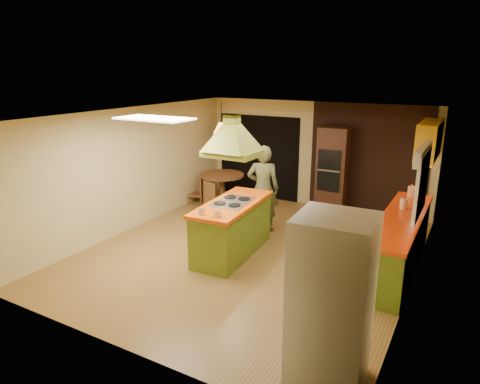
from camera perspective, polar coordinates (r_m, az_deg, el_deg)
The scene contains 21 objects.
ground at distance 7.93m, azimuth 1.51°, elevation -7.95°, with size 6.50×6.50×0.00m, color olive.
room_walls at distance 7.50m, azimuth 1.58°, elevation 0.79°, with size 5.50×6.50×6.50m.
ceiling_plane at distance 7.27m, azimuth 1.65°, elevation 10.34°, with size 6.50×6.50×0.00m, color silver.
brick_panel at distance 10.06m, azimuth 16.63°, elevation 4.11°, with size 2.64×0.03×2.50m, color #381E14.
nook_opening at distance 11.01m, azimuth 2.47°, elevation 4.71°, with size 2.20×0.03×2.10m, color black.
right_counter at distance 7.59m, azimuth 20.45°, elevation -6.35°, with size 0.62×3.05×0.92m.
upper_cabinets at distance 8.74m, azimuth 23.92°, elevation 6.32°, with size 0.34×1.40×0.70m, color yellow.
window_right at distance 7.00m, azimuth 23.22°, elevation 2.74°, with size 0.12×1.35×1.06m.
fluor_panel at distance 6.89m, azimuth -11.37°, elevation 9.58°, with size 1.20×0.60×0.03m, color white.
kitchen_island at distance 7.67m, azimuth -1.02°, elevation -4.80°, with size 0.91×2.00×0.99m.
range_hood at distance 7.23m, azimuth -1.09°, elevation 8.36°, with size 0.91×0.67×0.78m.
man at distance 8.68m, azimuth 3.08°, elevation 0.46°, with size 0.65×0.43×1.78m, color #4C502A.
refrigerator at distance 4.61m, azimuth 12.05°, elevation -14.25°, with size 0.77×0.73×1.87m, color white.
wall_oven at distance 10.02m, azimuth 12.22°, elevation 2.86°, with size 0.69×0.64×1.98m.
dining_table at distance 10.34m, azimuth -2.40°, elevation 1.15°, with size 1.06×1.06×0.79m.
chair_left at distance 10.69m, azimuth -5.87°, elevation 0.32°, with size 0.36×0.36×0.66m, color brown, non-canonical shape.
chair_near at distance 9.73m, azimuth -3.14°, elevation -0.80°, with size 0.44×0.44×0.81m, color brown, non-canonical shape.
pendant_lamp at distance 10.07m, azimuth -2.49°, elevation 8.53°, with size 0.38×0.38×0.24m, color #FF9E3F.
canister_large at distance 8.62m, azimuth 21.87°, elevation 0.04°, with size 0.13×0.13×0.19m, color beige.
canister_medium at distance 7.83m, azimuth 21.01°, elevation -1.48°, with size 0.13×0.13×0.18m, color #FBE8CA.
canister_small at distance 7.84m, azimuth 21.01°, elevation -1.50°, with size 0.13×0.13×0.17m, color beige.
Camera 1 is at (3.35, -6.41, 3.24)m, focal length 32.00 mm.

